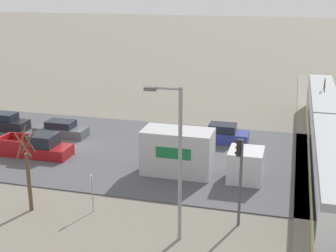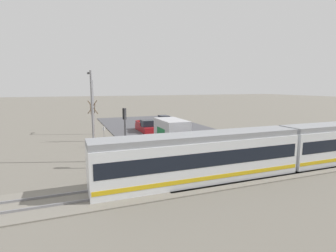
{
  "view_description": "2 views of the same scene",
  "coord_description": "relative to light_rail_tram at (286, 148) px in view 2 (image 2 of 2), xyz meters",
  "views": [
    {
      "loc": [
        33.86,
        17.4,
        13.29
      ],
      "look_at": [
        -1.01,
        7.9,
        2.12
      ],
      "focal_mm": 50.0,
      "sensor_mm": 36.0,
      "label": 1
    },
    {
      "loc": [
        14.31,
        36.74,
        6.97
      ],
      "look_at": [
        2.97,
        7.49,
        2.21
      ],
      "focal_mm": 28.0,
      "sensor_mm": 36.0,
      "label": 2
    }
  ],
  "objects": [
    {
      "name": "rail_bed",
      "position": [
        2.82,
        -0.0,
        -1.74
      ],
      "size": [
        74.96,
        4.4,
        0.22
      ],
      "color": "gray",
      "rests_on": "ground"
    },
    {
      "name": "sedan_car_2",
      "position": [
        0.48,
        -28.57,
        -1.06
      ],
      "size": [
        1.77,
        4.6,
        1.58
      ],
      "rotation": [
        0.0,
        0.0,
        3.14
      ],
      "color": "black",
      "rests_on": "ground"
    },
    {
      "name": "sedan_car_0",
      "position": [
        -1.31,
        -8.35,
        -1.05
      ],
      "size": [
        1.88,
        4.39,
        1.6
      ],
      "rotation": [
        0.0,
        0.0,
        3.14
      ],
      "color": "navy",
      "rests_on": "ground"
    },
    {
      "name": "traffic_light_pole",
      "position": [
        12.6,
        -5.32,
        1.55
      ],
      "size": [
        0.28,
        0.47,
        5.15
      ],
      "color": "#47474C",
      "rests_on": "ground"
    },
    {
      "name": "no_parking_sign",
      "position": [
        13.29,
        -13.9,
        -0.34
      ],
      "size": [
        0.32,
        0.08,
        2.39
      ],
      "color": "gray",
      "rests_on": "ground"
    },
    {
      "name": "box_truck",
      "position": [
        6.28,
        -9.24,
        -0.22
      ],
      "size": [
        2.57,
        8.52,
        3.23
      ],
      "color": "silver",
      "rests_on": "ground"
    },
    {
      "name": "road_surface",
      "position": [
        2.82,
        -20.25,
        -1.75
      ],
      "size": [
        16.57,
        43.53,
        0.08
      ],
      "color": "#4C4C51",
      "rests_on": "ground"
    },
    {
      "name": "light_rail_tram",
      "position": [
        0.0,
        0.0,
        0.0
      ],
      "size": [
        32.28,
        2.56,
        4.65
      ],
      "color": "white",
      "rests_on": "ground"
    },
    {
      "name": "pickup_truck",
      "position": [
        5.77,
        -22.09,
        -1.02
      ],
      "size": [
        2.09,
        5.83,
        1.82
      ],
      "color": "maroon",
      "rests_on": "ground"
    },
    {
      "name": "street_tree",
      "position": [
        14.09,
        -17.61,
        0.6
      ],
      "size": [
        1.23,
        1.02,
        5.24
      ],
      "color": "brown",
      "rests_on": "ground"
    },
    {
      "name": "ground_plane",
      "position": [
        2.82,
        -20.25,
        -1.79
      ],
      "size": [
        320.0,
        320.0,
        0.0
      ],
      "primitive_type": "plane",
      "color": "slate"
    },
    {
      "name": "sedan_car_1",
      "position": [
        0.88,
        -22.5,
        -1.12
      ],
      "size": [
        1.84,
        4.7,
        1.42
      ],
      "color": "#4C5156",
      "rests_on": "ground"
    },
    {
      "name": "street_lamp_mid_block",
      "position": [
        14.98,
        -8.32,
        3.03
      ],
      "size": [
        0.36,
        1.95,
        8.39
      ],
      "color": "gray",
      "rests_on": "ground"
    },
    {
      "name": "street_lamp_near_crossing",
      "position": [
        13.53,
        -22.92,
        2.77
      ],
      "size": [
        0.36,
        1.95,
        7.87
      ],
      "color": "gray",
      "rests_on": "ground"
    }
  ]
}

